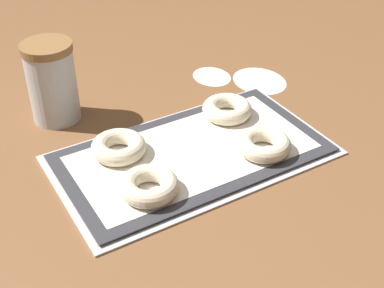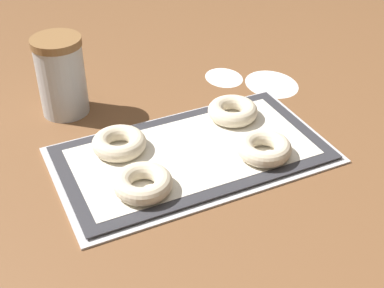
% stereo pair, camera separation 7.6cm
% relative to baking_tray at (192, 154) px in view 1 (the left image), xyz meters
% --- Properties ---
extents(ground_plane, '(2.80, 2.80, 0.00)m').
position_rel_baking_tray_xyz_m(ground_plane, '(0.02, -0.00, -0.00)').
color(ground_plane, brown).
extents(baking_tray, '(0.53, 0.30, 0.01)m').
position_rel_baking_tray_xyz_m(baking_tray, '(0.00, 0.00, 0.00)').
color(baking_tray, silver).
rests_on(baking_tray, ground_plane).
extents(baking_mat, '(0.50, 0.27, 0.00)m').
position_rel_baking_tray_xyz_m(baking_mat, '(0.00, 0.00, 0.01)').
color(baking_mat, '#333338').
rests_on(baking_mat, baking_tray).
extents(bagel_front_left, '(0.10, 0.10, 0.03)m').
position_rel_baking_tray_xyz_m(bagel_front_left, '(-0.13, -0.07, 0.02)').
color(bagel_front_left, beige).
rests_on(bagel_front_left, baking_mat).
extents(bagel_front_right, '(0.10, 0.10, 0.03)m').
position_rel_baking_tray_xyz_m(bagel_front_right, '(0.12, -0.07, 0.02)').
color(bagel_front_right, beige).
rests_on(bagel_front_right, baking_mat).
extents(bagel_back_left, '(0.10, 0.10, 0.03)m').
position_rel_baking_tray_xyz_m(bagel_back_left, '(-0.12, 0.06, 0.02)').
color(bagel_back_left, beige).
rests_on(bagel_back_left, baking_mat).
extents(bagel_back_right, '(0.10, 0.10, 0.03)m').
position_rel_baking_tray_xyz_m(bagel_back_right, '(0.13, 0.07, 0.02)').
color(bagel_back_right, beige).
rests_on(bagel_back_right, baking_mat).
extents(flour_canister, '(0.10, 0.10, 0.17)m').
position_rel_baking_tray_xyz_m(flour_canister, '(-0.18, 0.27, 0.08)').
color(flour_canister, silver).
rests_on(flour_canister, ground_plane).
extents(flour_patch_near, '(0.09, 0.10, 0.00)m').
position_rel_baking_tray_xyz_m(flour_patch_near, '(0.21, 0.25, -0.00)').
color(flour_patch_near, white).
rests_on(flour_patch_near, ground_plane).
extents(flour_patch_far, '(0.12, 0.14, 0.00)m').
position_rel_baking_tray_xyz_m(flour_patch_far, '(0.29, 0.18, -0.00)').
color(flour_patch_far, white).
rests_on(flour_patch_far, ground_plane).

